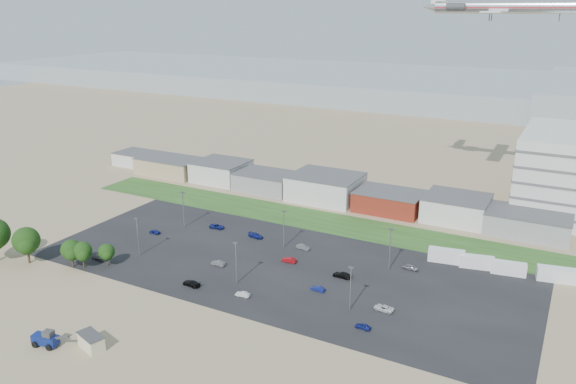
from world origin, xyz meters
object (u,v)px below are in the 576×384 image
Objects in this scene: parked_car_2 at (363,326)px; parked_car_3 at (191,283)px; portable_shed at (91,341)px; parked_car_1 at (318,289)px; parked_car_11 at (303,247)px; airliner at (503,7)px; parked_car_7 at (289,260)px; parked_car_8 at (410,267)px; parked_car_12 at (342,275)px; parked_car_6 at (256,235)px; parked_car_9 at (217,226)px; parked_car_13 at (243,294)px; box_trailer_a at (446,256)px; telehandler at (45,338)px; parked_car_4 at (218,263)px; parked_car_0 at (384,308)px; parked_car_5 at (155,232)px; parked_car_10 at (100,257)px.

parked_car_3 reaches higher than parked_car_2.
parked_car_2 is (41.88, 29.93, -0.90)m from portable_shed.
parked_car_1 is 0.89× the size of parked_car_11.
parked_car_2 is (-6.60, -89.83, -59.61)m from airliner.
parked_car_7 is (-33.60, -69.98, -59.52)m from airliner.
parked_car_2 is at bearing -176.92° from parked_car_8.
parked_car_12 is at bearing 131.01° from parked_car_3.
parked_car_6 is 13.31m from parked_car_9.
airliner is at bearing 154.03° from parked_car_13.
parked_car_7 is 0.88× the size of parked_car_9.
portable_shed is at bearing -172.85° from parked_car_9.
parked_car_11 is at bearing 162.21° from parked_car_3.
parked_car_1 is at bearing 147.47° from parked_car_8.
box_trailer_a reaches higher than parked_car_9.
telehandler reaches higher than parked_car_13.
parked_car_4 is (8.54, 43.47, -1.06)m from telehandler.
parked_car_8 reaches higher than parked_car_13.
parked_car_7 is (-27.00, 19.85, 0.09)m from parked_car_2.
airliner is 10.86× the size of parked_car_6.
box_trailer_a is at bearing -33.01° from parked_car_8.
parked_car_8 reaches higher than parked_car_9.
parked_car_0 reaches higher than parked_car_13.
parked_car_2 is at bearing -109.04° from box_trailer_a.
box_trailer_a reaches higher than parked_car_3.
parked_car_9 reaches higher than parked_car_2.
telehandler is 39.93m from parked_car_13.
airliner reaches higher than parked_car_4.
parked_car_7 is (41.75, 1.32, 0.07)m from parked_car_5.
parked_car_5 is 0.87× the size of parked_car_7.
parked_car_5 is at bearing -119.66° from parked_car_3.
parked_car_5 is at bearing -2.97° from parked_car_10.
parked_car_10 is at bearing 150.30° from parked_car_9.
parked_car_2 is at bearing -94.74° from airliner.
parked_car_6 is at bearing 72.78° from telehandler.
portable_shed is 1.79× the size of parked_car_2.
parked_car_5 is at bearing 99.52° from telehandler.
parked_car_9 is 41.07m from parked_car_13.
portable_shed is 0.72× the size of telehandler.
parked_car_9 is at bearing -101.98° from parked_car_12.
airliner is at bearing 134.89° from parked_car_5.
parked_car_0 reaches higher than parked_car_2.
parked_car_13 is at bearing -143.05° from parked_car_9.
parked_car_5 is 17.30m from parked_car_9.
portable_shed is 57.85m from parked_car_0.
parked_car_1 is 16.75m from parked_car_13.
parked_car_4 is 30.19m from parked_car_10.
parked_car_10 reaches higher than parked_car_11.
parked_car_1 is 0.76× the size of parked_car_9.
parked_car_8 is 1.14× the size of parked_car_13.
parked_car_8 is at bearing 113.36° from parked_car_4.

